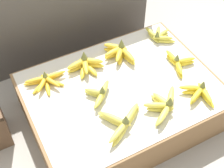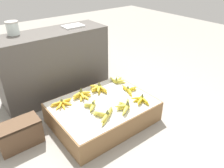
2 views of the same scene
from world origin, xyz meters
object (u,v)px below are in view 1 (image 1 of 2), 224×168
banana_bunch_middle_midleft (100,94)px  banana_bunch_back_midleft (85,65)px  banana_bunch_back_right (159,36)px  banana_bunch_back_midright (120,52)px  banana_bunch_front_right (199,93)px  banana_bunch_front_midright (164,105)px  banana_bunch_back_left (46,81)px  banana_bunch_front_midleft (122,122)px  banana_bunch_middle_right (179,63)px

banana_bunch_middle_midleft → banana_bunch_back_midleft: bearing=85.0°
banana_bunch_back_right → banana_bunch_back_midright: bearing=-174.7°
banana_bunch_front_right → banana_bunch_back_right: size_ratio=1.01×
banana_bunch_back_midleft → banana_bunch_back_midright: same height
banana_bunch_front_midright → banana_bunch_back_midright: bearing=91.2°
banana_bunch_back_left → banana_bunch_back_midright: 0.45m
banana_bunch_front_midright → banana_bunch_middle_midleft: size_ratio=1.33×
banana_bunch_front_midleft → banana_bunch_back_midright: size_ratio=1.17×
banana_bunch_front_right → banana_bunch_back_midleft: size_ratio=0.89×
banana_bunch_front_midleft → banana_bunch_front_midright: (0.23, -0.01, 0.00)m
banana_bunch_middle_midleft → banana_bunch_back_left: size_ratio=0.70×
banana_bunch_front_midright → banana_bunch_front_right: banana_bunch_front_midright is taller
banana_bunch_middle_midleft → banana_bunch_front_midleft: bearing=-86.4°
banana_bunch_front_right → banana_bunch_back_midleft: bearing=133.9°
banana_bunch_middle_midleft → banana_bunch_back_midright: banana_bunch_back_midright is taller
banana_bunch_front_midright → banana_bunch_back_left: size_ratio=0.93×
banana_bunch_back_right → banana_bunch_front_right: bearing=-98.6°
banana_bunch_front_right → banana_bunch_back_right: (0.07, 0.48, -0.00)m
banana_bunch_front_midleft → banana_bunch_back_midleft: (0.01, 0.43, 0.00)m
banana_bunch_back_left → banana_bunch_front_right: bearing=-34.0°
banana_bunch_front_right → banana_bunch_middle_midleft: (-0.46, 0.23, 0.00)m
banana_bunch_back_left → banana_bunch_back_midright: bearing=0.4°
banana_bunch_back_midright → banana_bunch_back_right: banana_bunch_back_midright is taller
banana_bunch_front_midleft → banana_bunch_back_midright: bearing=62.6°
banana_bunch_front_midleft → banana_bunch_front_right: banana_bunch_front_midleft is taller
banana_bunch_front_right → banana_bunch_front_midright: bearing=176.2°
banana_bunch_back_midright → banana_bunch_front_right: bearing=-64.3°
banana_bunch_back_midright → banana_bunch_back_right: 0.29m
banana_bunch_front_midleft → banana_bunch_front_midright: bearing=-2.3°
banana_bunch_back_right → banana_bunch_middle_right: bearing=-97.6°
banana_bunch_back_midleft → banana_bunch_back_left: bearing=-179.3°
banana_bunch_front_midright → banana_bunch_middle_right: banana_bunch_front_midright is taller
banana_bunch_front_right → banana_bunch_back_left: bearing=146.0°
banana_bunch_back_midleft → banana_bunch_front_right: bearing=-46.1°
banana_bunch_front_midleft → banana_bunch_back_right: banana_bunch_front_midleft is taller
banana_bunch_front_midleft → banana_bunch_front_right: bearing=-3.0°
banana_bunch_middle_midleft → banana_bunch_middle_right: banana_bunch_middle_midleft is taller
banana_bunch_front_right → banana_bunch_back_midright: 0.51m
banana_bunch_front_midleft → banana_bunch_back_left: bearing=117.9°
banana_bunch_middle_right → banana_bunch_back_right: banana_bunch_middle_right is taller
banana_bunch_front_midleft → banana_bunch_middle_right: bearing=23.3°
banana_bunch_middle_midleft → banana_bunch_back_midleft: size_ratio=0.77×
banana_bunch_middle_right → banana_bunch_back_right: 0.26m
banana_bunch_back_left → banana_bunch_back_midleft: 0.23m
banana_bunch_back_midright → banana_bunch_back_right: size_ratio=1.16×
banana_bunch_back_midright → banana_bunch_back_right: (0.29, 0.03, -0.01)m
banana_bunch_middle_midleft → banana_bunch_back_right: size_ratio=0.87×
banana_bunch_front_midright → banana_bunch_front_right: bearing=-3.8°
banana_bunch_front_right → banana_bunch_back_midleft: 0.63m
banana_bunch_front_midright → banana_bunch_front_right: (0.21, -0.01, -0.00)m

